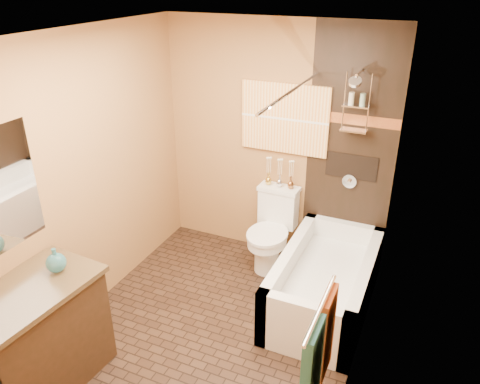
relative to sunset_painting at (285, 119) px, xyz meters
The scene contains 22 objects.
floor 2.14m from the sunset_painting, 93.90° to the right, with size 3.00×3.00×0.00m, color black.
wall_left 1.99m from the sunset_painting, 131.41° to the right, with size 0.02×3.00×2.50m, color olive.
wall_right 1.86m from the sunset_painting, 53.30° to the right, with size 0.02×3.00×2.50m, color olive.
wall_back 0.32m from the sunset_painting, 166.05° to the left, with size 2.40×0.02×2.50m, color olive.
wall_front 2.99m from the sunset_painting, 91.94° to the right, with size 2.40×0.02×2.50m, color olive.
ceiling 1.76m from the sunset_painting, 93.90° to the right, with size 3.00×3.00×0.00m, color silver.
alcove_tile_back 0.74m from the sunset_painting, ahead, with size 0.85×0.01×2.50m, color black.
alcove_tile_right 1.34m from the sunset_painting, 33.69° to the right, with size 0.01×1.50×2.50m, color black.
mosaic_band_back 0.68m from the sunset_painting, ahead, with size 0.85×0.01×0.10m, color maroon.
mosaic_band_right 1.30m from the sunset_painting, 33.94° to the right, with size 0.01×1.50×0.10m, color maroon.
alcove_niche 0.81m from the sunset_painting, ahead, with size 0.50×0.01×0.25m, color black.
shower_fixtures 0.72m from the sunset_painting, ahead, with size 0.24×0.33×1.16m.
curtain_rod 0.91m from the sunset_painting, 67.56° to the right, with size 0.03×0.03×1.55m, color silver.
towel_bar 2.74m from the sunset_painting, 67.43° to the right, with size 0.02×0.02×0.55m, color silver.
towel_teal 2.88m from the sunset_painting, 68.25° to the right, with size 0.05×0.22×0.52m, color #20566D.
towel_rust 2.64m from the sunset_painting, 66.14° to the right, with size 0.05×0.22×0.52m, color maroon.
sunset_painting is the anchor object (origin of this frame).
bathtub 1.67m from the sunset_painting, 46.03° to the right, with size 0.80×1.50×0.55m.
toilet 1.16m from the sunset_painting, 90.00° to the right, with size 0.43×0.63×0.84m.
vanity 2.90m from the sunset_painting, 112.50° to the right, with size 0.68×1.04×0.88m.
teal_bottle 2.49m from the sunset_painting, 113.79° to the right, with size 0.15×0.15×0.23m, color #2A737F, non-canonical shape.
bud_vases 0.55m from the sunset_painting, 90.00° to the right, with size 0.31×0.06×0.30m.
Camera 1 is at (1.51, -2.80, 2.90)m, focal length 35.00 mm.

